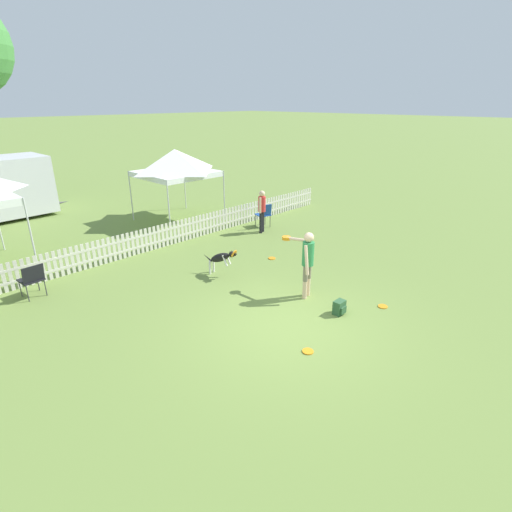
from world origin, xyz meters
TOP-DOWN VIEW (x-y plane):
  - ground_plane at (0.00, 0.00)m, footprint 240.00×240.00m
  - handler_person at (1.37, 0.56)m, footprint 0.46×1.06m
  - leaping_dog at (0.76, 2.98)m, footprint 0.43×1.11m
  - frisbee_near_handler at (2.21, -1.11)m, footprint 0.22×0.22m
  - frisbee_near_dog at (-0.46, -0.94)m, footprint 0.22×0.22m
  - frisbee_midfield at (2.66, 2.82)m, footprint 0.22×0.22m
  - backpack_on_grass at (1.22, -0.55)m, footprint 0.27×0.23m
  - picket_fence at (-0.00, 6.09)m, footprint 17.90×0.04m
  - folding_chair_blue_left at (4.85, 5.22)m, footprint 0.63×0.64m
  - folding_chair_center at (-3.31, 5.28)m, footprint 0.53×0.55m
  - canopy_tent_secondary at (3.16, 8.34)m, footprint 2.65×2.65m
  - spectator_standing at (4.34, 4.84)m, footprint 0.39×0.27m

SIDE VIEW (x-z plane):
  - ground_plane at x=0.00m, z-range 0.00..0.00m
  - frisbee_near_handler at x=2.21m, z-range 0.00..0.02m
  - frisbee_near_dog at x=-0.46m, z-range 0.00..0.02m
  - frisbee_midfield at x=2.66m, z-range 0.00..0.02m
  - backpack_on_grass at x=1.22m, z-range 0.00..0.33m
  - picket_fence at x=0.00m, z-range 0.00..0.78m
  - folding_chair_center at x=-3.31m, z-range 0.09..0.96m
  - leaping_dog at x=0.76m, z-range 0.11..0.95m
  - folding_chair_blue_left at x=4.85m, z-range 0.09..1.00m
  - spectator_standing at x=4.34m, z-range 0.16..1.70m
  - handler_person at x=1.37m, z-range 0.21..1.88m
  - canopy_tent_secondary at x=3.16m, z-range 0.88..3.68m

